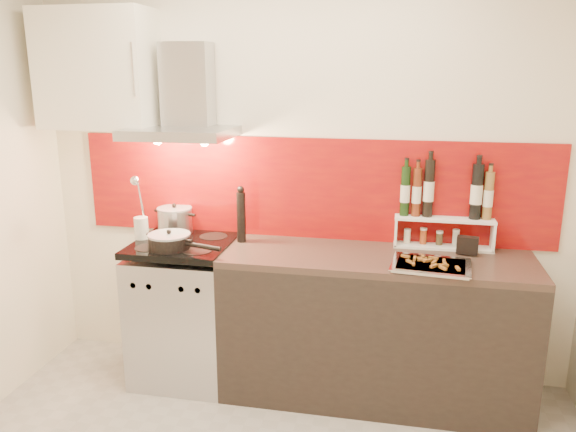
% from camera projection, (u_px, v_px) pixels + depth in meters
% --- Properties ---
extents(back_wall, '(3.40, 0.02, 2.60)m').
position_uv_depth(back_wall, '(302.00, 176.00, 3.54)').
color(back_wall, silver).
rests_on(back_wall, ground).
extents(backsplash, '(3.00, 0.02, 0.64)m').
position_uv_depth(backsplash, '(309.00, 189.00, 3.54)').
color(backsplash, maroon).
rests_on(backsplash, back_wall).
extents(range_stove, '(0.60, 0.60, 0.91)m').
position_uv_depth(range_stove, '(186.00, 312.00, 3.60)').
color(range_stove, '#B7B7BA').
rests_on(range_stove, ground).
extents(counter, '(1.80, 0.60, 0.90)m').
position_uv_depth(counter, '(374.00, 326.00, 3.37)').
color(counter, black).
rests_on(counter, ground).
extents(range_hood, '(0.62, 0.50, 0.61)m').
position_uv_depth(range_hood, '(185.00, 104.00, 3.41)').
color(range_hood, '#B7B7BA').
rests_on(range_hood, back_wall).
extents(upper_cabinet, '(0.70, 0.35, 0.72)m').
position_uv_depth(upper_cabinet, '(98.00, 69.00, 3.45)').
color(upper_cabinet, white).
rests_on(upper_cabinet, back_wall).
extents(stock_pot, '(0.23, 0.23, 0.20)m').
position_uv_depth(stock_pot, '(175.00, 220.00, 3.67)').
color(stock_pot, '#B7B7BA').
rests_on(stock_pot, range_stove).
extents(saute_pan, '(0.48, 0.25, 0.12)m').
position_uv_depth(saute_pan, '(170.00, 241.00, 3.35)').
color(saute_pan, black).
rests_on(saute_pan, range_stove).
extents(utensil_jar, '(0.09, 0.13, 0.42)m').
position_uv_depth(utensil_jar, '(140.00, 221.00, 3.52)').
color(utensil_jar, silver).
rests_on(utensil_jar, range_stove).
extents(pepper_mill, '(0.06, 0.06, 0.36)m').
position_uv_depth(pepper_mill, '(241.00, 215.00, 3.48)').
color(pepper_mill, black).
rests_on(pepper_mill, counter).
extents(step_shelf, '(0.59, 0.16, 0.53)m').
position_uv_depth(step_shelf, '(444.00, 210.00, 3.36)').
color(step_shelf, white).
rests_on(step_shelf, counter).
extents(caddy_box, '(0.13, 0.07, 0.10)m').
position_uv_depth(caddy_box, '(467.00, 245.00, 3.25)').
color(caddy_box, black).
rests_on(caddy_box, counter).
extents(baking_tray, '(0.45, 0.36, 0.03)m').
position_uv_depth(baking_tray, '(431.00, 265.00, 3.05)').
color(baking_tray, silver).
rests_on(baking_tray, counter).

